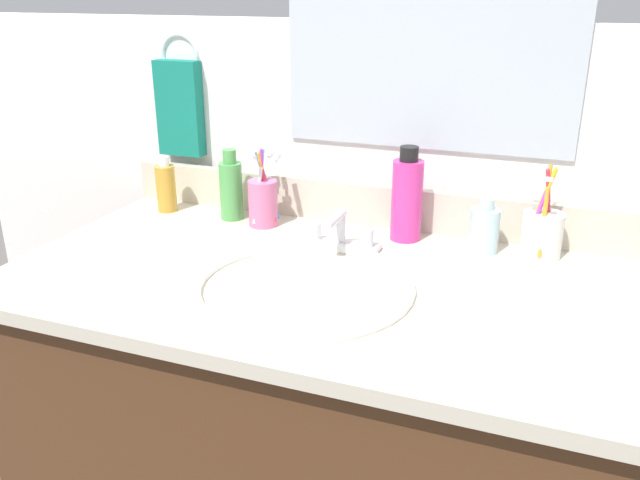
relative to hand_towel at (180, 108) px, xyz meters
The scene contains 15 objects.
vanity_cabinet 0.88m from the hand_towel, 33.68° to the right, with size 1.11×0.57×0.85m, color #4C2D19.
countertop 0.62m from the hand_towel, 33.68° to the right, with size 1.16×0.62×0.03m, color beige.
backsplash 0.51m from the hand_towel, ahead, with size 1.16×0.02×0.09m, color beige.
back_wall 0.66m from the hand_towel, ahead, with size 2.26×0.04×1.30m, color white.
mirror_panel 0.62m from the hand_towel, ahead, with size 0.60×0.01×0.56m, color #B2BCC6.
towel_ring 0.12m from the hand_towel, 90.00° to the left, with size 0.10×0.10×0.01m, color silver.
hand_towel is the anchor object (origin of this frame).
sink_basin 0.65m from the hand_towel, 39.25° to the right, with size 0.39×0.39×0.11m.
faucet 0.53m from the hand_towel, 21.68° to the right, with size 0.16×0.10×0.08m.
bottle_toner_green 0.25m from the hand_towel, 27.98° to the right, with size 0.05×0.05×0.16m.
bottle_soap_pink 0.59m from the hand_towel, ahead, with size 0.06×0.06×0.19m.
bottle_gel_clear 0.76m from the hand_towel, ahead, with size 0.06×0.06×0.11m.
bottle_oil_amber 0.19m from the hand_towel, 83.46° to the right, with size 0.04×0.04×0.13m.
cup_white_ceramic 0.86m from the hand_towel, ahead, with size 0.08×0.10×0.18m.
cup_pink 0.33m from the hand_towel, 22.54° to the right, with size 0.07×0.08×0.17m.
Camera 1 is at (0.38, -1.01, 1.37)m, focal length 36.80 mm.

